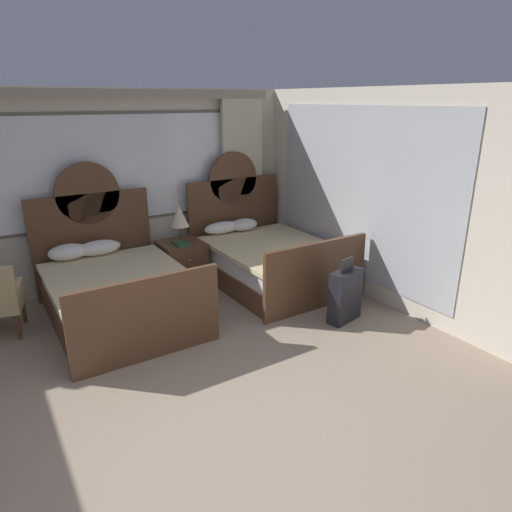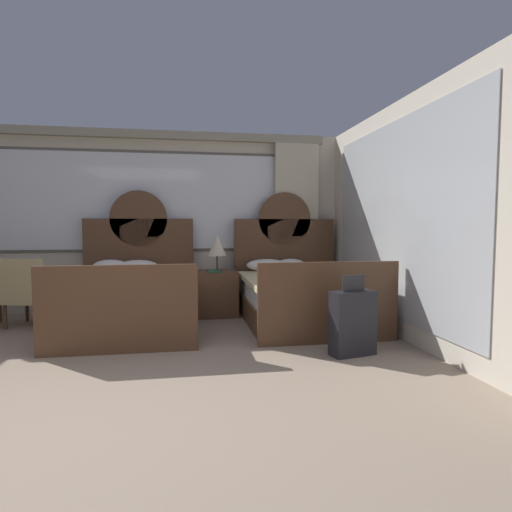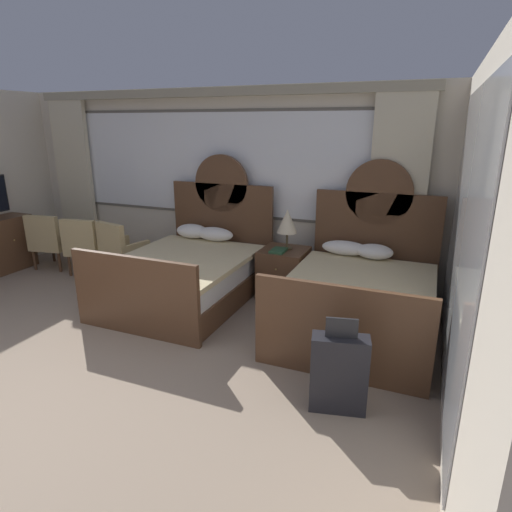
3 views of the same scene
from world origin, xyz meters
The scene contains 11 objects.
wall_back_window centered at (0.00, 4.02, 1.43)m, with size 6.54×0.22×2.70m.
wall_right_mirror centered at (3.30, 1.74, 1.35)m, with size 0.08×4.62×2.70m.
bed_near_window centered at (0.19, 2.86, 0.36)m, with size 1.57×2.15×1.80m.
bed_near_mirror centered at (2.39, 2.86, 0.36)m, with size 1.57×2.15×1.80m.
nightstand_between_beds centered at (1.30, 3.45, 0.32)m, with size 0.59×0.61×0.63m.
table_lamp_on_nightstand centered at (1.32, 3.50, 1.00)m, with size 0.27×0.27×0.53m.
book_on_nightstand centered at (1.26, 3.33, 0.65)m, with size 0.18×0.26×0.03m.
armchair_by_window_left centered at (-1.09, 3.12, 0.47)m, with size 0.66×0.66×0.87m.
armchair_by_window_centre centered at (-1.74, 3.12, 0.47)m, with size 0.63×0.63×0.87m.
armchair_by_window_right centered at (-2.46, 3.12, 0.47)m, with size 0.63×0.63×0.87m.
suitcase_on_floor centered at (2.49, 1.33, 0.32)m, with size 0.48×0.28×0.80m.
Camera 3 is at (3.02, -1.66, 2.21)m, focal length 30.18 mm.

